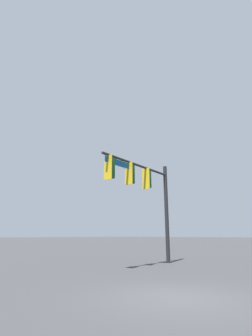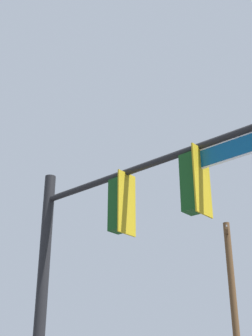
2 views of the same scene
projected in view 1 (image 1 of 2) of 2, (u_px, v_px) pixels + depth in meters
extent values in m
plane|color=#38383A|center=(177.00, 298.00, 7.43)|extent=(400.00, 400.00, 0.00)
cylinder|color=black|center=(167.00, 213.00, 17.58)|extent=(0.26, 0.26, 6.39)
cylinder|color=black|center=(139.00, 166.00, 15.76)|extent=(6.38, 1.10, 0.14)
cube|color=gold|center=(146.00, 179.00, 16.18)|extent=(0.11, 0.52, 1.30)
cube|color=#144719|center=(148.00, 179.00, 16.33)|extent=(0.40, 0.37, 1.10)
cylinder|color=#144719|center=(147.00, 170.00, 16.48)|extent=(0.04, 0.04, 0.12)
cylinder|color=#340503|center=(149.00, 174.00, 16.57)|extent=(0.06, 0.22, 0.22)
cylinder|color=yellow|center=(149.00, 180.00, 16.48)|extent=(0.06, 0.22, 0.22)
cylinder|color=black|center=(149.00, 185.00, 16.40)|extent=(0.06, 0.22, 0.22)
cube|color=gold|center=(129.00, 173.00, 14.83)|extent=(0.11, 0.52, 1.30)
cube|color=#144719|center=(131.00, 174.00, 14.97)|extent=(0.40, 0.37, 1.10)
cylinder|color=#144719|center=(131.00, 164.00, 15.12)|extent=(0.04, 0.04, 0.12)
cylinder|color=#340503|center=(133.00, 169.00, 15.21)|extent=(0.06, 0.22, 0.22)
cylinder|color=yellow|center=(133.00, 175.00, 15.13)|extent=(0.06, 0.22, 0.22)
cylinder|color=black|center=(133.00, 180.00, 15.04)|extent=(0.06, 0.22, 0.22)
cube|color=gold|center=(108.00, 167.00, 13.47)|extent=(0.11, 0.52, 1.30)
cube|color=#144719|center=(110.00, 168.00, 13.61)|extent=(0.40, 0.37, 1.10)
cylinder|color=#144719|center=(111.00, 157.00, 13.77)|extent=(0.04, 0.04, 0.12)
cylinder|color=#340503|center=(113.00, 163.00, 13.85)|extent=(0.06, 0.22, 0.22)
cylinder|color=yellow|center=(113.00, 169.00, 13.77)|extent=(0.06, 0.22, 0.22)
cylinder|color=black|center=(113.00, 175.00, 13.69)|extent=(0.06, 0.22, 0.22)
cube|color=#0A4C7F|center=(118.00, 163.00, 14.20)|extent=(2.12, 0.36, 0.33)
cube|color=white|center=(118.00, 163.00, 14.20)|extent=(2.18, 0.35, 0.39)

